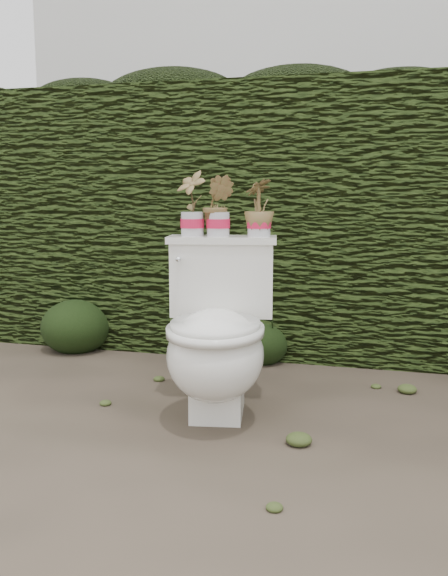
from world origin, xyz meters
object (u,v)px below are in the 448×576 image
(potted_plant_right, at_px, (259,210))
(potted_plant_center, at_px, (218,208))
(potted_plant_left, at_px, (192,205))
(toilet, at_px, (217,337))

(potted_plant_right, bearing_deg, potted_plant_center, -56.98)
(potted_plant_right, bearing_deg, potted_plant_left, -56.98)
(potted_plant_center, bearing_deg, potted_plant_left, -167.37)
(potted_plant_center, bearing_deg, toilet, -72.87)
(toilet, xyz_separation_m, potted_plant_right, (0.13, 0.27, 0.54))
(toilet, distance_m, potted_plant_center, 0.60)
(toilet, distance_m, potted_plant_left, 0.63)
(potted_plant_left, xyz_separation_m, potted_plant_center, (0.12, 0.02, -0.01))
(toilet, bearing_deg, potted_plant_center, 94.50)
(potted_plant_left, relative_size, potted_plant_right, 1.17)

